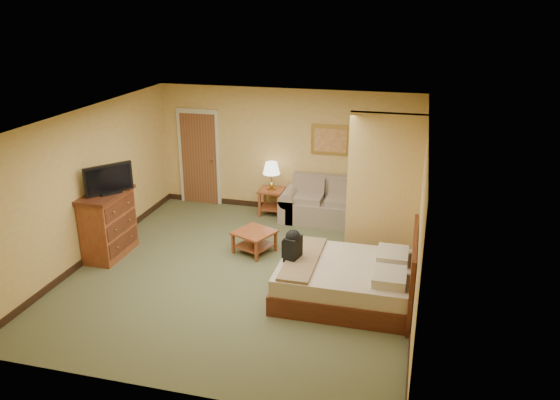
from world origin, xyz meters
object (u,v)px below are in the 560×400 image
(coffee_table, at_px, (254,237))
(dresser, at_px, (109,224))
(loveseat, at_px, (325,207))
(bed, at_px, (350,280))

(coffee_table, height_order, dresser, dresser)
(loveseat, xyz_separation_m, dresser, (-3.39, -2.52, 0.30))
(coffee_table, relative_size, bed, 0.40)
(coffee_table, xyz_separation_m, bed, (1.86, -1.17, 0.02))
(coffee_table, height_order, bed, bed)
(dresser, height_order, bed, dresser)
(loveseat, relative_size, coffee_table, 2.16)
(dresser, bearing_deg, bed, -5.77)
(loveseat, relative_size, bed, 0.87)
(coffee_table, distance_m, bed, 2.20)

